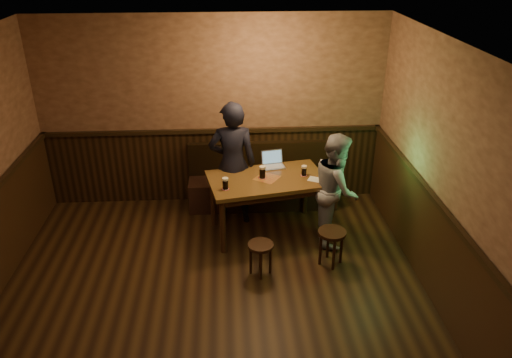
{
  "coord_description": "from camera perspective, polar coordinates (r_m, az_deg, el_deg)",
  "views": [
    {
      "loc": [
        0.2,
        -3.96,
        3.74
      ],
      "look_at": [
        0.56,
        1.86,
        0.86
      ],
      "focal_mm": 35.0,
      "sensor_mm": 36.0,
      "label": 1
    }
  ],
  "objects": [
    {
      "name": "person_suit",
      "position": [
        6.87,
        -2.69,
        1.74
      ],
      "size": [
        0.66,
        0.45,
        1.78
      ],
      "primitive_type": "imported",
      "rotation": [
        0.0,
        0.0,
        3.17
      ],
      "color": "black",
      "rests_on": "ground"
    },
    {
      "name": "pint_right",
      "position": [
        6.69,
        5.51,
        0.96
      ],
      "size": [
        0.09,
        0.09,
        0.14
      ],
      "color": "maroon",
      "rests_on": "pub_table"
    },
    {
      "name": "room",
      "position": [
        4.9,
        -5.41,
        -5.15
      ],
      "size": [
        5.04,
        6.04,
        2.84
      ],
      "color": "black",
      "rests_on": "ground"
    },
    {
      "name": "stool_left",
      "position": [
        6.03,
        0.52,
        -8.11
      ],
      "size": [
        0.32,
        0.32,
        0.42
      ],
      "rotation": [
        0.0,
        0.0,
        -0.03
      ],
      "color": "black",
      "rests_on": "ground"
    },
    {
      "name": "pint_left",
      "position": [
        6.31,
        -3.52,
        -0.51
      ],
      "size": [
        0.1,
        0.1,
        0.16
      ],
      "color": "maroon",
      "rests_on": "pub_table"
    },
    {
      "name": "menu",
      "position": [
        6.62,
        6.95,
        -0.07
      ],
      "size": [
        0.26,
        0.23,
        0.0
      ],
      "primitive_type": "cube",
      "rotation": [
        0.0,
        0.0,
        -0.45
      ],
      "color": "silver",
      "rests_on": "pub_table"
    },
    {
      "name": "pub_table",
      "position": [
        6.67,
        1.26,
        -0.72
      ],
      "size": [
        1.68,
        1.15,
        0.83
      ],
      "rotation": [
        0.0,
        0.0,
        0.19
      ],
      "color": "#563A18",
      "rests_on": "ground"
    },
    {
      "name": "pint_mid",
      "position": [
        6.59,
        0.74,
        0.79
      ],
      "size": [
        0.11,
        0.11,
        0.17
      ],
      "color": "maroon",
      "rests_on": "pub_table"
    },
    {
      "name": "person_grey",
      "position": [
        6.58,
        9.14,
        -1.09
      ],
      "size": [
        0.67,
        0.81,
        1.51
      ],
      "primitive_type": "imported",
      "rotation": [
        0.0,
        0.0,
        1.43
      ],
      "color": "gray",
      "rests_on": "ground"
    },
    {
      "name": "bench",
      "position": [
        7.55,
        0.74,
        -0.75
      ],
      "size": [
        2.2,
        0.5,
        0.95
      ],
      "color": "black",
      "rests_on": "ground"
    },
    {
      "name": "stool_right",
      "position": [
        6.24,
        8.65,
        -6.66
      ],
      "size": [
        0.37,
        0.37,
        0.47
      ],
      "rotation": [
        0.0,
        0.0,
        0.07
      ],
      "color": "black",
      "rests_on": "ground"
    },
    {
      "name": "laptop",
      "position": [
        6.95,
        1.96,
        1.92
      ],
      "size": [
        0.34,
        0.29,
        0.21
      ],
      "rotation": [
        0.0,
        0.0,
        0.19
      ],
      "color": "silver",
      "rests_on": "pub_table"
    }
  ]
}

